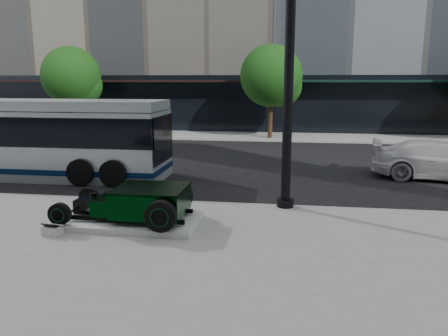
# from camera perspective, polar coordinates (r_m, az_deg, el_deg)

# --- Properties ---
(ground) EXTENTS (120.00, 120.00, 0.00)m
(ground) POSITION_cam_1_polar(r_m,az_deg,el_deg) (14.90, -0.10, -2.78)
(ground) COLOR black
(ground) RESTS_ON ground
(sidewalk_far) EXTENTS (70.00, 4.00, 0.12)m
(sidewalk_far) POSITION_cam_1_polar(r_m,az_deg,el_deg) (28.59, 4.09, 4.15)
(sidewalk_far) COLOR gray
(sidewalk_far) RESTS_ON ground
(street_trees) EXTENTS (29.80, 3.80, 5.70)m
(street_trees) POSITION_cam_1_polar(r_m,az_deg,el_deg) (27.38, 6.48, 11.57)
(street_trees) COLOR black
(street_trees) RESTS_ON sidewalk_far
(display_plinth) EXTENTS (3.40, 1.80, 0.15)m
(display_plinth) POSITION_cam_1_polar(r_m,az_deg,el_deg) (11.26, -12.11, -6.73)
(display_plinth) COLOR silver
(display_plinth) RESTS_ON sidewalk_near
(hot_rod) EXTENTS (3.22, 2.00, 0.81)m
(hot_rod) POSITION_cam_1_polar(r_m,az_deg,el_deg) (11.00, -10.59, -4.36)
(hot_rod) COLOR black
(hot_rod) RESTS_ON display_plinth
(info_plaque) EXTENTS (0.44, 0.35, 0.31)m
(info_plaque) POSITION_cam_1_polar(r_m,az_deg,el_deg) (10.96, -21.52, -7.53)
(info_plaque) COLOR silver
(info_plaque) RESTS_ON sidewalk_near
(lamppost) EXTENTS (0.48, 0.48, 8.67)m
(lamppost) POSITION_cam_1_polar(r_m,az_deg,el_deg) (12.09, 8.51, 13.54)
(lamppost) COLOR black
(lamppost) RESTS_ON sidewalk_near
(transit_bus) EXTENTS (12.12, 2.88, 2.92)m
(transit_bus) POSITION_cam_1_polar(r_m,az_deg,el_deg) (18.73, -25.94, 3.61)
(transit_bus) COLOR silver
(transit_bus) RESTS_ON ground
(white_sedan) EXTENTS (5.24, 2.88, 1.44)m
(white_sedan) POSITION_cam_1_polar(r_m,az_deg,el_deg) (18.15, 26.55, 0.89)
(white_sedan) COLOR silver
(white_sedan) RESTS_ON ground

